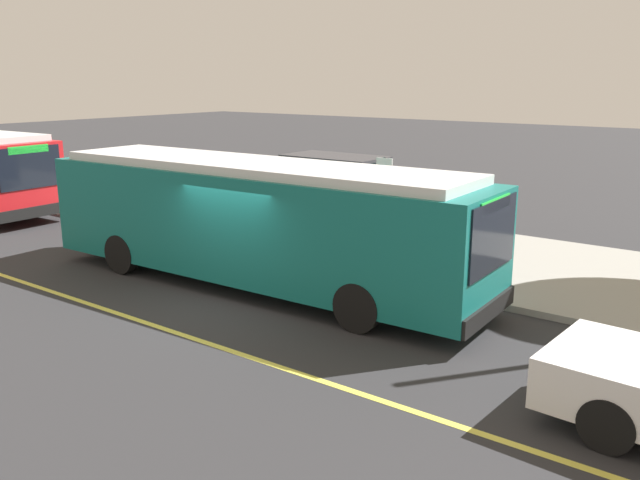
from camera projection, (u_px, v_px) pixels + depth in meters
ground_plane at (237, 299)px, 14.83m from camera, size 120.00×120.00×0.00m
sidewalk_curb at (379, 243)px, 19.49m from camera, size 44.00×6.40×0.15m
lane_stripe_center at (160, 327)px, 13.12m from camera, size 36.00×0.14×0.01m
transit_bus_main at (256, 219)px, 15.41m from camera, size 11.55×2.95×2.95m
bus_shelter at (333, 179)px, 19.44m from camera, size 2.90×1.60×2.48m
waiting_bench at (343, 225)px, 19.36m from camera, size 1.60×0.48×0.95m
route_sign_post at (384, 198)px, 16.18m from camera, size 0.44×0.08×2.80m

